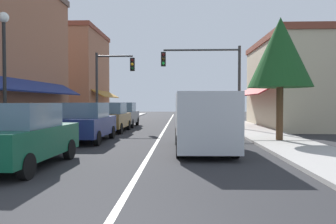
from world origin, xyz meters
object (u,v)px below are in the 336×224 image
(parked_car_second_left, at_px, (88,122))
(parked_car_third_left, at_px, (111,117))
(parked_car_far_left, at_px, (124,115))
(van_in_lane, at_px, (203,120))
(street_lamp_left_near, at_px, (4,59))
(traffic_signal_left_corner, at_px, (110,78))
(traffic_signal_mast_arm, at_px, (211,72))
(parked_car_nearest_left, at_px, (22,136))
(tree_right_near, at_px, (280,53))

(parked_car_second_left, relative_size, parked_car_third_left, 1.00)
(parked_car_second_left, distance_m, parked_car_far_left, 9.04)
(van_in_lane, height_order, street_lamp_left_near, street_lamp_left_near)
(parked_car_second_left, relative_size, parked_car_far_left, 1.00)
(parked_car_second_left, height_order, traffic_signal_left_corner, traffic_signal_left_corner)
(traffic_signal_mast_arm, bearing_deg, parked_car_third_left, -166.47)
(parked_car_nearest_left, relative_size, van_in_lane, 0.79)
(parked_car_nearest_left, xyz_separation_m, traffic_signal_left_corner, (-0.62, 13.73, 2.57))
(van_in_lane, bearing_deg, parked_car_third_left, 122.77)
(van_in_lane, height_order, traffic_signal_left_corner, traffic_signal_left_corner)
(tree_right_near, bearing_deg, street_lamp_left_near, -162.83)
(parked_car_far_left, height_order, traffic_signal_left_corner, traffic_signal_left_corner)
(van_in_lane, xyz_separation_m, street_lamp_left_near, (-7.02, -0.79, 2.17))
(traffic_signal_mast_arm, xyz_separation_m, traffic_signal_left_corner, (-6.88, 1.56, -0.25))
(parked_car_nearest_left, height_order, traffic_signal_mast_arm, traffic_signal_mast_arm)
(parked_car_nearest_left, bearing_deg, traffic_signal_left_corner, 93.92)
(parked_car_far_left, bearing_deg, tree_right_near, -46.66)
(parked_car_nearest_left, distance_m, parked_car_third_left, 10.70)
(traffic_signal_mast_arm, bearing_deg, parked_car_second_left, -134.12)
(parked_car_second_left, distance_m, street_lamp_left_near, 4.55)
(traffic_signal_left_corner, bearing_deg, parked_car_nearest_left, -87.40)
(parked_car_third_left, relative_size, traffic_signal_left_corner, 0.78)
(parked_car_third_left, distance_m, tree_right_near, 10.30)
(parked_car_third_left, relative_size, van_in_lane, 0.79)
(traffic_signal_mast_arm, bearing_deg, street_lamp_left_near, -130.24)
(traffic_signal_mast_arm, height_order, traffic_signal_left_corner, traffic_signal_mast_arm)
(parked_car_far_left, relative_size, van_in_lane, 0.79)
(parked_car_second_left, distance_m, van_in_lane, 5.61)
(traffic_signal_left_corner, relative_size, street_lamp_left_near, 1.06)
(parked_car_far_left, bearing_deg, parked_car_nearest_left, -90.53)
(parked_car_third_left, bearing_deg, traffic_signal_left_corner, 104.71)
(parked_car_third_left, height_order, traffic_signal_mast_arm, traffic_signal_mast_arm)
(parked_car_second_left, xyz_separation_m, parked_car_far_left, (0.05, 9.04, 0.00))
(parked_car_nearest_left, xyz_separation_m, parked_car_third_left, (0.15, 10.70, 0.00))
(parked_car_nearest_left, xyz_separation_m, parked_car_far_left, (0.16, 14.87, 0.00))
(traffic_signal_left_corner, bearing_deg, van_in_lane, -61.00)
(traffic_signal_left_corner, bearing_deg, tree_right_near, -40.38)
(tree_right_near, bearing_deg, traffic_signal_left_corner, 139.62)
(parked_car_nearest_left, height_order, parked_car_third_left, same)
(street_lamp_left_near, relative_size, tree_right_near, 0.90)
(parked_car_far_left, distance_m, traffic_signal_mast_arm, 7.24)
(traffic_signal_mast_arm, relative_size, tree_right_near, 0.98)
(parked_car_nearest_left, height_order, street_lamp_left_near, street_lamp_left_near)
(tree_right_near, bearing_deg, parked_car_second_left, 179.86)
(parked_car_third_left, distance_m, traffic_signal_left_corner, 4.05)
(parked_car_second_left, bearing_deg, van_in_lane, -25.71)
(parked_car_second_left, relative_size, street_lamp_left_near, 0.83)
(parked_car_nearest_left, bearing_deg, parked_car_second_left, 90.18)
(parked_car_third_left, height_order, traffic_signal_left_corner, traffic_signal_left_corner)
(traffic_signal_left_corner, height_order, tree_right_near, tree_right_near)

